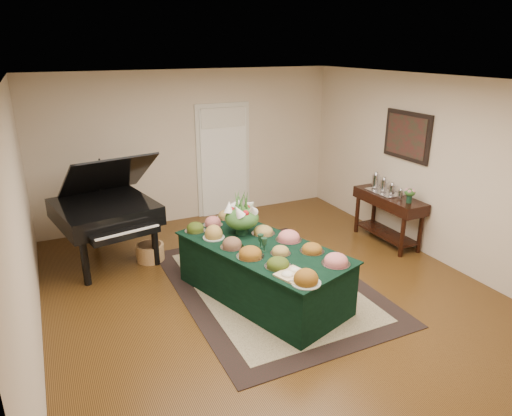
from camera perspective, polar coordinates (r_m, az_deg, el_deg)
name	(u,v)px	position (r m, az deg, el deg)	size (l,w,h in m)	color
ground	(266,288)	(6.23, 1.21, -9.98)	(6.00, 6.00, 0.00)	black
area_rug	(270,285)	(6.30, 1.75, -9.54)	(2.40, 3.36, 0.01)	black
kitchen_doorway	(224,161)	(8.62, -4.07, 5.83)	(1.05, 0.07, 2.10)	silver
buffet_table	(262,272)	(5.86, 0.79, -7.96)	(1.72, 2.48, 0.72)	black
food_platters	(259,242)	(5.70, 0.44, -4.21)	(1.45, 2.44, 0.13)	#A7B1A7
cutting_board	(293,272)	(5.01, 4.61, -8.03)	(0.41, 0.41, 0.10)	tan
green_goblets	(262,243)	(5.57, 0.81, -4.35)	(0.09, 0.20, 0.18)	#132F1F
floral_centerpiece	(242,214)	(5.97, -1.80, -0.73)	(0.47, 0.47, 0.47)	#132F1F
grand_piano	(106,211)	(7.01, -18.28, -0.30)	(1.59, 1.77, 1.63)	black
wicker_basket	(150,252)	(7.10, -13.08, -5.42)	(0.41, 0.41, 0.26)	#A37541
mahogany_sideboard	(389,206)	(7.69, 16.26, 0.26)	(0.45, 1.31, 0.81)	black
tea_service	(386,186)	(7.68, 15.90, 2.63)	(0.34, 0.74, 0.30)	silver
pink_bouquet	(410,193)	(7.29, 18.68, 1.79)	(0.19, 0.19, 0.24)	#132F1F
wall_painting	(407,136)	(7.56, 18.35, 8.55)	(0.05, 0.95, 0.75)	black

